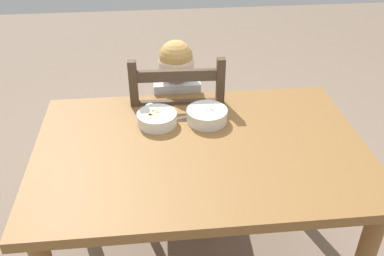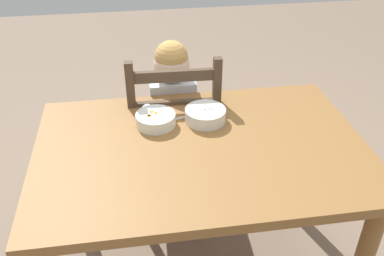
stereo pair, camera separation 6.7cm
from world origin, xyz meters
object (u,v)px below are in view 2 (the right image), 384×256
at_px(bowl_of_carrots, 156,119).
at_px(spoon, 170,120).
at_px(child_figure, 173,107).
at_px(dining_table, 201,167).
at_px(bowl_of_peas, 205,115).
at_px(dining_chair, 174,137).

relative_size(bowl_of_carrots, spoon, 1.19).
bearing_deg(spoon, bowl_of_carrots, -161.51).
bearing_deg(child_figure, dining_table, -83.08).
bearing_deg(spoon, bowl_of_peas, -8.28).
bearing_deg(dining_table, bowl_of_peas, 75.20).
distance_m(dining_chair, bowl_of_peas, 0.44).
xyz_separation_m(dining_table, spoon, (-0.10, 0.20, 0.11)).
bearing_deg(bowl_of_carrots, spoon, 18.49).
bearing_deg(bowl_of_peas, dining_table, -104.80).
relative_size(child_figure, bowl_of_peas, 5.63).
relative_size(dining_chair, bowl_of_peas, 5.51).
xyz_separation_m(dining_chair, spoon, (-0.04, -0.28, 0.28)).
bearing_deg(bowl_of_peas, bowl_of_carrots, 179.99).
height_order(child_figure, bowl_of_carrots, child_figure).
xyz_separation_m(bowl_of_carrots, spoon, (0.06, 0.02, -0.02)).
relative_size(dining_chair, bowl_of_carrots, 5.71).
relative_size(bowl_of_peas, bowl_of_carrots, 1.04).
distance_m(dining_table, bowl_of_peas, 0.23).
distance_m(bowl_of_peas, bowl_of_carrots, 0.21).
height_order(dining_table, spoon, spoon).
distance_m(bowl_of_peas, spoon, 0.15).
bearing_deg(dining_table, dining_chair, 97.06).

